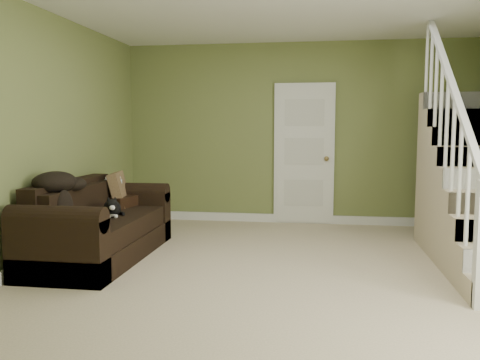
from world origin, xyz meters
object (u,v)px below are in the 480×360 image
(cat, at_px, (111,208))
(side_table, at_px, (116,218))
(sofa, at_px, (97,229))
(banana, at_px, (89,224))

(cat, bearing_deg, side_table, 85.98)
(sofa, height_order, side_table, sofa)
(side_table, bearing_deg, banana, -78.49)
(sofa, distance_m, side_table, 0.74)
(cat, relative_size, banana, 2.95)
(side_table, distance_m, banana, 1.27)
(sofa, height_order, cat, sofa)
(banana, bearing_deg, sofa, 62.09)
(side_table, xyz_separation_m, banana, (0.25, -1.24, 0.18))
(side_table, relative_size, banana, 4.90)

